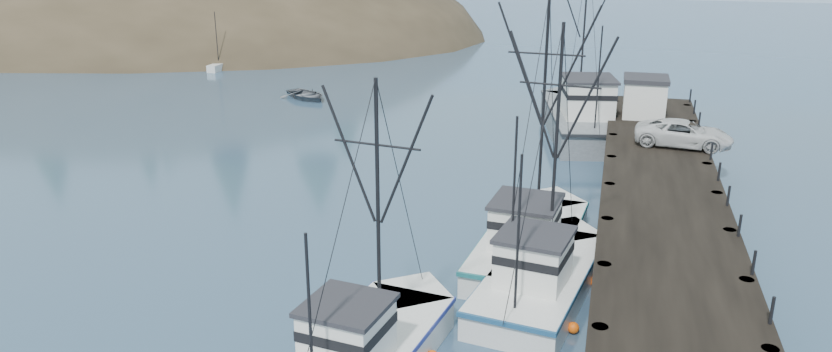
# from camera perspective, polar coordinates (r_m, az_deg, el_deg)

# --- Properties ---
(ground) EXTENTS (400.00, 400.00, 0.00)m
(ground) POSITION_cam_1_polar(r_m,az_deg,el_deg) (28.21, -10.84, -12.76)
(ground) COLOR navy
(ground) RESTS_ON ground
(pier) EXTENTS (6.00, 44.00, 2.00)m
(pier) POSITION_cam_1_polar(r_m,az_deg,el_deg) (39.70, 18.38, -1.28)
(pier) COLOR black
(pier) RESTS_ON ground
(headland) EXTENTS (134.80, 78.00, 51.00)m
(headland) POSITION_cam_1_polar(r_m,az_deg,el_deg) (133.40, -25.60, 8.50)
(headland) COLOR #382D1E
(headland) RESTS_ON ground
(moored_sailboats) EXTENTS (21.88, 19.19, 6.35)m
(moored_sailboats) POSITION_cam_1_polar(r_m,az_deg,el_deg) (91.80, -12.19, 9.22)
(moored_sailboats) COLOR silver
(moored_sailboats) RESTS_ON ground
(trawler_near) EXTENTS (5.14, 11.36, 11.43)m
(trawler_near) POSITION_cam_1_polar(r_m,az_deg,el_deg) (31.49, 9.68, -7.50)
(trawler_near) COLOR silver
(trawler_near) RESTS_ON ground
(trawler_mid) EXTENTS (4.62, 10.43, 10.39)m
(trawler_mid) POSITION_cam_1_polar(r_m,az_deg,el_deg) (26.08, -3.69, -13.14)
(trawler_mid) COLOR silver
(trawler_mid) RESTS_ON ground
(trawler_far) EXTENTS (4.83, 12.11, 12.22)m
(trawler_far) POSITION_cam_1_polar(r_m,az_deg,el_deg) (34.95, 8.88, -4.75)
(trawler_far) COLOR silver
(trawler_far) RESTS_ON ground
(work_vessel) EXTENTS (7.47, 16.26, 13.46)m
(work_vessel) POSITION_cam_1_polar(r_m,az_deg,el_deg) (56.53, 12.60, 4.48)
(work_vessel) COLOR slate
(work_vessel) RESTS_ON ground
(pier_shed) EXTENTS (3.00, 3.20, 2.80)m
(pier_shed) POSITION_cam_1_polar(r_m,az_deg,el_deg) (54.13, 17.18, 5.88)
(pier_shed) COLOR silver
(pier_shed) RESTS_ON pier
(pickup_truck) EXTENTS (5.92, 3.27, 1.57)m
(pickup_truck) POSITION_cam_1_polar(r_m,az_deg,el_deg) (47.41, 19.91, 3.09)
(pickup_truck) COLOR silver
(pickup_truck) RESTS_ON pier
(motorboat) EXTENTS (6.11, 5.78, 1.03)m
(motorboat) POSITION_cam_1_polar(r_m,az_deg,el_deg) (67.50, -8.43, 5.90)
(motorboat) COLOR #595C62
(motorboat) RESTS_ON ground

